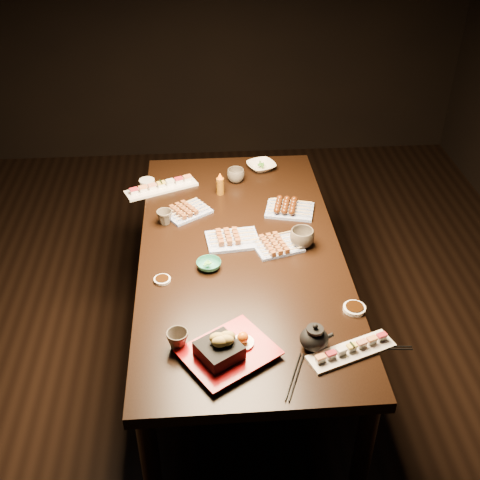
{
  "coord_description": "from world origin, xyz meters",
  "views": [
    {
      "loc": [
        -0.1,
        -2.15,
        2.33
      ],
      "look_at": [
        0.06,
        0.08,
        0.77
      ],
      "focal_mm": 45.0,
      "sensor_mm": 36.0,
      "label": 1
    }
  ],
  "objects_px": {
    "edamame_bowl_green": "(209,265)",
    "teacup_mid_right": "(302,238)",
    "sushi_platter_far": "(161,185)",
    "sushi_platter_near": "(352,349)",
    "edamame_bowl_cream": "(261,166)",
    "teapot": "(314,336)",
    "teacup_far_left": "(165,217)",
    "teacup_far_right": "(236,175)",
    "dining_table": "(241,313)",
    "yakitori_plate_left": "(187,208)",
    "yakitori_plate_right": "(278,243)",
    "teacup_near_left": "(178,340)",
    "tempura_tray": "(229,345)",
    "yakitori_plate_center": "(233,236)",
    "condiment_bottle": "(220,184)"
  },
  "relations": [
    {
      "from": "yakitori_plate_center",
      "to": "tempura_tray",
      "type": "xyz_separation_m",
      "value": [
        -0.06,
        -0.71,
        0.03
      ]
    },
    {
      "from": "yakitori_plate_right",
      "to": "yakitori_plate_left",
      "type": "distance_m",
      "value": 0.52
    },
    {
      "from": "edamame_bowl_cream",
      "to": "teacup_far_left",
      "type": "xyz_separation_m",
      "value": [
        -0.51,
        -0.51,
        0.02
      ]
    },
    {
      "from": "tempura_tray",
      "to": "dining_table",
      "type": "bearing_deg",
      "value": 49.15
    },
    {
      "from": "edamame_bowl_cream",
      "to": "sushi_platter_near",
      "type": "bearing_deg",
      "value": -82.74
    },
    {
      "from": "teacup_far_left",
      "to": "teacup_far_right",
      "type": "xyz_separation_m",
      "value": [
        0.36,
        0.38,
        0.0
      ]
    },
    {
      "from": "dining_table",
      "to": "sushi_platter_near",
      "type": "bearing_deg",
      "value": -74.03
    },
    {
      "from": "teacup_far_left",
      "to": "teapot",
      "type": "relative_size",
      "value": 0.6
    },
    {
      "from": "tempura_tray",
      "to": "teapot",
      "type": "relative_size",
      "value": 2.5
    },
    {
      "from": "teacup_near_left",
      "to": "teacup_far_right",
      "type": "xyz_separation_m",
      "value": [
        0.29,
        1.21,
        -0.0
      ]
    },
    {
      "from": "sushi_platter_near",
      "to": "edamame_bowl_cream",
      "type": "xyz_separation_m",
      "value": [
        -0.18,
        1.41,
        -0.0
      ]
    },
    {
      "from": "dining_table",
      "to": "yakitori_plate_right",
      "type": "bearing_deg",
      "value": -10.45
    },
    {
      "from": "teacup_far_left",
      "to": "edamame_bowl_cream",
      "type": "bearing_deg",
      "value": 44.76
    },
    {
      "from": "edamame_bowl_green",
      "to": "sushi_platter_near",
      "type": "bearing_deg",
      "value": -47.4
    },
    {
      "from": "edamame_bowl_green",
      "to": "teacup_mid_right",
      "type": "relative_size",
      "value": 0.98
    },
    {
      "from": "dining_table",
      "to": "teapot",
      "type": "xyz_separation_m",
      "value": [
        0.22,
        -0.62,
        0.43
      ]
    },
    {
      "from": "edamame_bowl_green",
      "to": "teacup_far_right",
      "type": "distance_m",
      "value": 0.76
    },
    {
      "from": "yakitori_plate_right",
      "to": "tempura_tray",
      "type": "relative_size",
      "value": 0.66
    },
    {
      "from": "dining_table",
      "to": "yakitori_plate_left",
      "type": "bearing_deg",
      "value": 114.22
    },
    {
      "from": "teacup_near_left",
      "to": "condiment_bottle",
      "type": "height_order",
      "value": "condiment_bottle"
    },
    {
      "from": "teacup_far_right",
      "to": "yakitori_plate_left",
      "type": "bearing_deg",
      "value": -131.15
    },
    {
      "from": "teapot",
      "to": "dining_table",
      "type": "bearing_deg",
      "value": 108.84
    },
    {
      "from": "sushi_platter_near",
      "to": "teacup_far_left",
      "type": "xyz_separation_m",
      "value": [
        -0.69,
        0.9,
        0.01
      ]
    },
    {
      "from": "teacup_near_left",
      "to": "sushi_platter_far",
      "type": "bearing_deg",
      "value": 94.86
    },
    {
      "from": "sushi_platter_far",
      "to": "teacup_mid_right",
      "type": "distance_m",
      "value": 0.86
    },
    {
      "from": "yakitori_plate_center",
      "to": "yakitori_plate_left",
      "type": "bearing_deg",
      "value": 122.65
    },
    {
      "from": "sushi_platter_near",
      "to": "edamame_bowl_cream",
      "type": "bearing_deg",
      "value": 76.63
    },
    {
      "from": "sushi_platter_far",
      "to": "teacup_mid_right",
      "type": "xyz_separation_m",
      "value": [
        0.65,
        -0.56,
        0.02
      ]
    },
    {
      "from": "sushi_platter_far",
      "to": "condiment_bottle",
      "type": "distance_m",
      "value": 0.31
    },
    {
      "from": "sushi_platter_far",
      "to": "yakitori_plate_left",
      "type": "distance_m",
      "value": 0.28
    },
    {
      "from": "sushi_platter_near",
      "to": "yakitori_plate_left",
      "type": "distance_m",
      "value": 1.15
    },
    {
      "from": "yakitori_plate_right",
      "to": "tempura_tray",
      "type": "xyz_separation_m",
      "value": [
        -0.26,
        -0.65,
        0.03
      ]
    },
    {
      "from": "yakitori_plate_left",
      "to": "teapot",
      "type": "distance_m",
      "value": 1.05
    },
    {
      "from": "yakitori_plate_left",
      "to": "teapot",
      "type": "bearing_deg",
      "value": -98.09
    },
    {
      "from": "yakitori_plate_right",
      "to": "teacup_far_left",
      "type": "height_order",
      "value": "teacup_far_left"
    },
    {
      "from": "edamame_bowl_cream",
      "to": "teapot",
      "type": "height_order",
      "value": "teapot"
    },
    {
      "from": "sushi_platter_near",
      "to": "edamame_bowl_green",
      "type": "relative_size",
      "value": 3.12
    },
    {
      "from": "sushi_platter_near",
      "to": "yakitori_plate_right",
      "type": "distance_m",
      "value": 0.69
    },
    {
      "from": "teapot",
      "to": "teacup_far_left",
      "type": "bearing_deg",
      "value": 122.52
    },
    {
      "from": "tempura_tray",
      "to": "teacup_far_left",
      "type": "xyz_separation_m",
      "value": [
        -0.25,
        0.89,
        -0.02
      ]
    },
    {
      "from": "edamame_bowl_green",
      "to": "teacup_mid_right",
      "type": "xyz_separation_m",
      "value": [
        0.42,
        0.13,
        0.03
      ]
    },
    {
      "from": "edamame_bowl_green",
      "to": "teacup_far_right",
      "type": "height_order",
      "value": "teacup_far_right"
    },
    {
      "from": "tempura_tray",
      "to": "teacup_near_left",
      "type": "height_order",
      "value": "tempura_tray"
    },
    {
      "from": "sushi_platter_near",
      "to": "teacup_far_left",
      "type": "height_order",
      "value": "teacup_far_left"
    },
    {
      "from": "dining_table",
      "to": "teacup_mid_right",
      "type": "xyz_separation_m",
      "value": [
        0.28,
        0.01,
        0.42
      ]
    },
    {
      "from": "sushi_platter_near",
      "to": "teapot",
      "type": "xyz_separation_m",
      "value": [
        -0.13,
        0.04,
        0.03
      ]
    },
    {
      "from": "yakitori_plate_right",
      "to": "edamame_bowl_cream",
      "type": "relative_size",
      "value": 1.39
    },
    {
      "from": "dining_table",
      "to": "edamame_bowl_cream",
      "type": "distance_m",
      "value": 0.87
    },
    {
      "from": "yakitori_plate_center",
      "to": "teacup_far_left",
      "type": "height_order",
      "value": "teacup_far_left"
    },
    {
      "from": "dining_table",
      "to": "yakitori_plate_center",
      "type": "height_order",
      "value": "yakitori_plate_center"
    }
  ]
}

